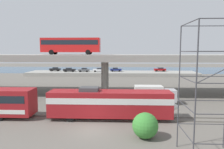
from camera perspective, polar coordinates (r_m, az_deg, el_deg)
The scene contains 17 objects.
ground_plane at distance 24.21m, azimuth -5.62°, elevation -14.92°, with size 260.00×260.00×0.00m, color #605B54.
rail_strip_near at distance 27.21m, azimuth -4.65°, elevation -12.35°, with size 110.00×0.12×0.12m, color #59544C.
rail_strip_far at distance 28.65m, azimuth -4.27°, elevation -11.38°, with size 110.00×0.12×0.12m, color #59544C.
train_locomotive at distance 27.15m, azimuth 1.10°, elevation -7.68°, with size 16.77×3.04×4.18m.
highway_overpass at distance 42.49m, azimuth -1.97°, elevation 4.40°, with size 96.00×11.16×8.12m.
transit_bus_on_overpass at distance 44.18m, azimuth -11.21°, elevation 8.03°, with size 12.00×2.68×3.40m.
service_truck_west at distance 35.88m, azimuth 11.34°, elevation -5.27°, with size 6.80×2.46×3.04m.
scaffolding_tower at distance 18.23m, azimuth 26.09°, elevation -3.27°, with size 4.28×4.28×11.02m.
pier_parking_lot at distance 77.83m, azimuth -0.00°, elevation 0.30°, with size 62.20×10.92×1.26m, color gray.
parked_car_0 at distance 77.30m, azimuth -3.51°, elevation 1.30°, with size 4.56×1.89×1.50m.
parked_car_1 at distance 81.27m, azimuth 12.99°, elevation 1.39°, with size 4.33×1.98×1.50m.
parked_car_2 at distance 83.43m, azimuth -15.30°, elevation 1.45°, with size 4.00×1.92×1.50m.
parked_car_3 at distance 79.44m, azimuth -11.61°, elevation 1.31°, with size 4.44×1.84×1.50m.
parked_car_4 at distance 78.73m, azimuth 1.06°, elevation 1.40°, with size 4.26×1.87×1.50m.
parked_car_5 at distance 77.90m, azimuth -7.68°, elevation 1.29°, with size 4.06×1.86×1.50m.
harbor_water at distance 100.77m, azimuth 0.54°, elevation 1.31°, with size 140.00×36.00×0.01m, color navy.
shrub_right at distance 21.91m, azimuth 9.07°, elevation -13.62°, with size 2.63×2.63×2.63m, color #377F32.
Camera 1 is at (3.22, -22.34, 8.75)m, focal length 33.43 mm.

